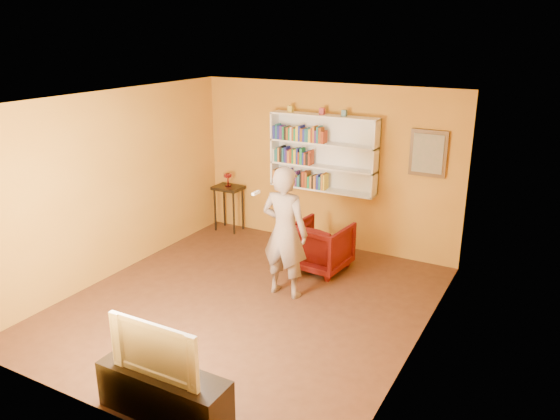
% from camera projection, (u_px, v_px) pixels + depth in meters
% --- Properties ---
extents(room_shell, '(5.30, 5.80, 2.88)m').
position_uv_depth(room_shell, '(246.00, 233.00, 6.99)').
color(room_shell, '#422515').
rests_on(room_shell, ground).
extents(bookshelf, '(1.80, 0.29, 1.23)m').
position_uv_depth(bookshelf, '(324.00, 153.00, 8.81)').
color(bookshelf, white).
rests_on(bookshelf, room_shell).
extents(books_row_lower, '(0.95, 0.19, 0.27)m').
position_uv_depth(books_row_lower, '(300.00, 179.00, 9.04)').
color(books_row_lower, orange).
rests_on(books_row_lower, bookshelf).
extents(books_row_middle, '(0.68, 0.19, 0.27)m').
position_uv_depth(books_row_middle, '(293.00, 156.00, 8.98)').
color(books_row_middle, silver).
rests_on(books_row_middle, bookshelf).
extents(books_row_upper, '(0.92, 0.19, 0.27)m').
position_uv_depth(books_row_upper, '(300.00, 134.00, 8.81)').
color(books_row_upper, '#212A99').
rests_on(books_row_upper, bookshelf).
extents(ornament_left, '(0.08, 0.08, 0.11)m').
position_uv_depth(ornament_left, '(291.00, 109.00, 8.81)').
color(ornament_left, gold).
rests_on(ornament_left, bookshelf).
extents(ornament_centre, '(0.08, 0.08, 0.11)m').
position_uv_depth(ornament_centre, '(322.00, 111.00, 8.56)').
color(ornament_centre, '#9B333E').
rests_on(ornament_centre, bookshelf).
extents(ornament_right, '(0.07, 0.07, 0.10)m').
position_uv_depth(ornament_right, '(344.00, 113.00, 8.39)').
color(ornament_right, slate).
rests_on(ornament_right, bookshelf).
extents(framed_painting, '(0.55, 0.05, 0.70)m').
position_uv_depth(framed_painting, '(428.00, 153.00, 8.04)').
color(framed_painting, '#503517').
rests_on(framed_painting, room_shell).
extents(console_table, '(0.50, 0.38, 0.82)m').
position_uv_depth(console_table, '(228.00, 194.00, 9.78)').
color(console_table, black).
rests_on(console_table, ground).
extents(ruby_lustre, '(0.15, 0.15, 0.25)m').
position_uv_depth(ruby_lustre, '(228.00, 177.00, 9.68)').
color(ruby_lustre, maroon).
rests_on(ruby_lustre, console_table).
extents(armchair, '(0.86, 0.88, 0.74)m').
position_uv_depth(armchair, '(321.00, 246.00, 8.26)').
color(armchair, '#460507').
rests_on(armchair, ground).
extents(person, '(0.67, 0.44, 1.82)m').
position_uv_depth(person, '(285.00, 232.00, 7.30)').
color(person, '#7A675A').
rests_on(person, ground).
extents(game_remote, '(0.04, 0.15, 0.04)m').
position_uv_depth(game_remote, '(256.00, 193.00, 6.97)').
color(game_remote, white).
rests_on(game_remote, person).
extents(tv_cabinet, '(1.33, 0.40, 0.48)m').
position_uv_depth(tv_cabinet, '(164.00, 393.00, 5.14)').
color(tv_cabinet, black).
rests_on(tv_cabinet, ground).
extents(television, '(0.97, 0.14, 0.56)m').
position_uv_depth(television, '(161.00, 346.00, 4.97)').
color(television, black).
rests_on(television, tv_cabinet).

